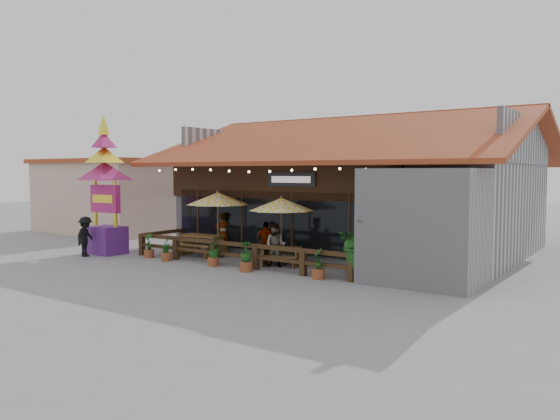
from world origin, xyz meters
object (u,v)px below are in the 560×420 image
Objects in this scene: picnic_table_left at (202,242)px; tropical_plant at (360,246)px; umbrella_right at (281,205)px; pedestrian at (86,237)px; picnic_table_right at (281,253)px; thai_sign_tower at (105,175)px; umbrella_left at (218,199)px.

tropical_plant is (7.81, -1.05, 0.56)m from picnic_table_left.
umbrella_right is 1.62× the size of pedestrian.
umbrella_right is 8.47m from pedestrian.
tropical_plant is (3.72, -0.92, 0.67)m from picnic_table_right.
umbrella_right is 1.51× the size of picnic_table_right.
thai_sign_tower reaches higher than picnic_table_left.
umbrella_right reaches higher than picnic_table_right.
thai_sign_tower reaches higher than pedestrian.
picnic_table_right is at bearing -1.75° from picnic_table_left.
tropical_plant is 11.75m from pedestrian.
thai_sign_tower is at bearing -152.68° from picnic_table_left.
thai_sign_tower is 3.20× the size of tropical_plant.
umbrella_left reaches higher than picnic_table_right.
umbrella_left reaches higher than picnic_table_left.
umbrella_right is at bearing 164.92° from tropical_plant.
thai_sign_tower is 11.81m from tropical_plant.
umbrella_left reaches higher than tropical_plant.
umbrella_right is at bearing 13.75° from thai_sign_tower.
umbrella_left is at bearing 178.29° from umbrella_right.
umbrella_left is 1.05× the size of umbrella_right.
umbrella_right is 1.35× the size of tropical_plant.
umbrella_right is at bearing 117.88° from picnic_table_right.
pedestrian is (-0.03, -0.99, -2.54)m from thai_sign_tower.
umbrella_right is 4.06m from tropical_plant.
umbrella_left is 1.49× the size of picnic_table_left.
thai_sign_tower is at bearing -175.58° from tropical_plant.
pedestrian is (-11.59, -1.89, -0.31)m from tropical_plant.
picnic_table_left is 1.15× the size of pedestrian.
picnic_table_right is 8.56m from thai_sign_tower.
pedestrian is (-7.82, -2.90, -1.44)m from umbrella_right.
thai_sign_tower reaches higher than umbrella_left.
umbrella_left is 1.99m from picnic_table_left.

